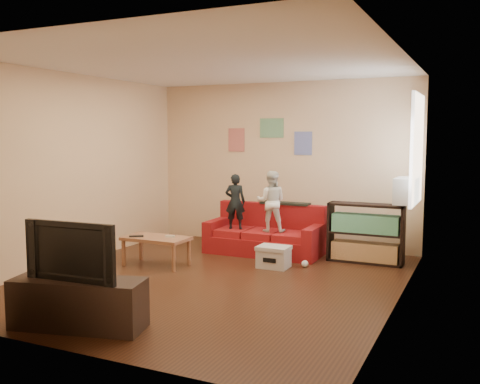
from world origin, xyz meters
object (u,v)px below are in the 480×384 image
at_px(file_box, 274,257).
at_px(tv_stand, 78,304).
at_px(sofa, 266,236).
at_px(bookshelf, 366,236).
at_px(child_a, 235,201).
at_px(child_b, 271,201).
at_px(coffee_table, 156,241).
at_px(television, 77,250).

distance_m(file_box, tv_stand, 3.08).
height_order(sofa, bookshelf, bookshelf).
relative_size(child_a, child_b, 0.93).
distance_m(coffee_table, tv_stand, 2.48).
bearing_deg(coffee_table, television, -73.43).
relative_size(child_b, coffee_table, 1.02).
bearing_deg(bookshelf, file_box, -142.04).
bearing_deg(child_b, child_a, -15.57).
relative_size(file_box, tv_stand, 0.35).
xyz_separation_m(child_a, television, (0.07, -3.63, -0.04)).
bearing_deg(tv_stand, television, 166.31).
bearing_deg(file_box, coffee_table, -159.32).
bearing_deg(file_box, bookshelf, 37.96).
bearing_deg(file_box, sofa, 118.83).
xyz_separation_m(child_b, bookshelf, (1.39, 0.18, -0.45)).
relative_size(sofa, child_b, 1.91).
height_order(child_b, tv_stand, child_b).
relative_size(coffee_table, bookshelf, 0.85).
height_order(child_a, coffee_table, child_a).
xyz_separation_m(child_b, coffee_table, (-1.24, -1.25, -0.48)).
distance_m(child_b, television, 3.67).
bearing_deg(child_a, bookshelf, 168.94).
bearing_deg(television, coffee_table, 103.38).
distance_m(coffee_table, television, 2.51).
distance_m(child_b, tv_stand, 3.71).
relative_size(sofa, television, 1.80).
bearing_deg(coffee_table, sofa, 52.27).
height_order(child_b, file_box, child_b).
distance_m(child_a, child_b, 0.60).
distance_m(file_box, television, 3.14).
bearing_deg(sofa, bookshelf, 0.84).
xyz_separation_m(child_b, television, (-0.53, -3.63, -0.08)).
xyz_separation_m(coffee_table, file_box, (1.54, 0.58, -0.20)).
relative_size(child_b, file_box, 2.11).
height_order(sofa, child_a, child_a).
bearing_deg(sofa, television, -95.76).
height_order(sofa, television, television).
xyz_separation_m(sofa, television, (-0.38, -3.79, 0.50)).
distance_m(child_a, tv_stand, 3.67).
height_order(child_b, bookshelf, child_b).
height_order(file_box, tv_stand, tv_stand).
bearing_deg(file_box, tv_stand, -105.78).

